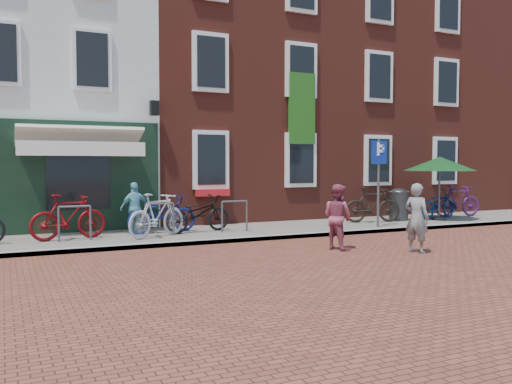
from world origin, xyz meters
name	(u,v)px	position (x,y,z in m)	size (l,w,h in m)	color
ground	(235,243)	(0.00, 0.00, 0.00)	(80.00, 80.00, 0.00)	brown
sidewalk	(247,231)	(1.00, 1.50, 0.05)	(24.00, 3.00, 0.10)	slate
building_stucco	(0,80)	(-5.00, 7.00, 4.50)	(8.00, 8.00, 9.00)	silver
building_brick_mid	(210,79)	(2.00, 7.00, 5.00)	(6.00, 8.00, 10.00)	maroon
building_brick_right	(346,89)	(8.00, 7.00, 5.00)	(6.00, 8.00, 10.00)	maroon
filler_right	(462,108)	(14.50, 7.00, 4.50)	(7.00, 8.00, 9.00)	maroon
litter_bin	(399,203)	(6.32, 1.65, 0.66)	(0.59, 0.59, 1.08)	#323234
parking_sign	(379,167)	(4.59, 0.46, 1.79)	(0.50, 0.08, 2.49)	#4C4C4F
parasol	(440,161)	(7.66, 1.30, 1.97)	(2.24, 2.24, 2.11)	#4C4C4F
woman	(417,218)	(2.92, -2.96, 0.74)	(0.54, 0.35, 1.48)	slate
boy	(338,217)	(1.65, -1.88, 0.72)	(0.70, 0.54, 1.44)	#9A3F56
cafe_person	(135,208)	(-1.95, 1.88, 0.76)	(0.77, 0.32, 1.32)	#66B1C3
bicycle_1	(69,217)	(-3.60, 1.48, 0.64)	(0.50, 1.79, 1.07)	#65070B
bicycle_2	(162,214)	(-1.28, 1.81, 0.58)	(0.64, 1.84, 0.97)	navy
bicycle_3	(157,215)	(-1.61, 1.05, 0.64)	(0.50, 1.79, 1.07)	#B7B7BA
bicycle_4	(198,214)	(-0.39, 1.53, 0.58)	(0.64, 1.84, 0.97)	black
bicycle_5	(372,205)	(5.19, 1.51, 0.64)	(0.50, 1.79, 1.07)	black
bicycle_6	(438,204)	(7.79, 1.47, 0.58)	(0.64, 1.84, 0.97)	navy
bicycle_7	(457,201)	(8.86, 1.69, 0.64)	(0.50, 1.79, 1.07)	#461553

